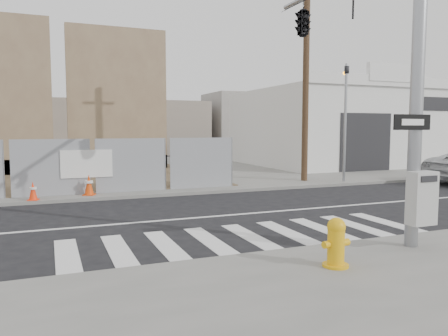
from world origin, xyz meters
name	(u,v)px	position (x,y,z in m)	size (l,w,h in m)	color
ground	(213,217)	(0.00, 0.00, 0.00)	(100.00, 100.00, 0.00)	black
sidewalk_far	(128,170)	(0.00, 14.00, 0.06)	(50.00, 20.00, 0.12)	slate
signal_pole	(334,37)	(2.49, -2.05, 4.78)	(0.96, 5.87, 7.00)	gray
far_signal_pole	(346,106)	(8.00, 4.60, 3.48)	(0.16, 0.20, 5.60)	gray
concrete_wall_right	(118,113)	(-0.50, 14.08, 3.38)	(5.50, 1.30, 8.00)	brown
auto_shop	(340,127)	(14.00, 12.97, 2.54)	(12.00, 10.20, 5.95)	silver
utility_pole_right	(306,67)	(6.50, 5.50, 5.20)	(1.60, 0.28, 10.00)	#4B3423
fire_hydrant	(336,242)	(0.27, -5.33, 0.54)	(0.54, 0.52, 0.86)	#E4A60C
traffic_cone_c	(33,191)	(-4.79, 4.22, 0.42)	(0.40, 0.40, 0.62)	#FF340D
traffic_cone_d	(89,185)	(-2.97, 4.65, 0.48)	(0.50, 0.50, 0.74)	#DB400B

